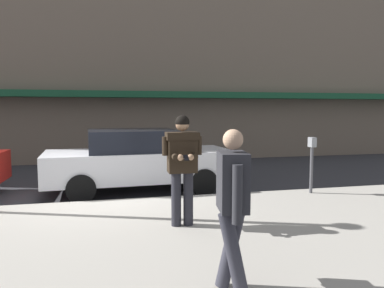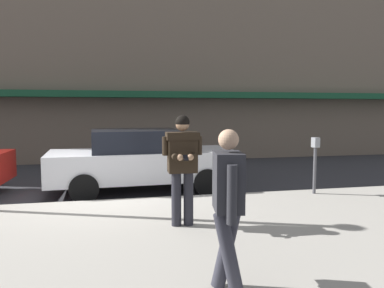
{
  "view_description": "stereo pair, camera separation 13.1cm",
  "coord_description": "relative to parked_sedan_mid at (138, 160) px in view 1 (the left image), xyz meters",
  "views": [
    {
      "loc": [
        0.1,
        -8.12,
        2.03
      ],
      "look_at": [
        1.47,
        -2.41,
        1.49
      ],
      "focal_mm": 35.0,
      "sensor_mm": 36.0,
      "label": 1
    },
    {
      "loc": [
        0.23,
        -8.15,
        2.03
      ],
      "look_at": [
        1.47,
        -2.41,
        1.49
      ],
      "focal_mm": 35.0,
      "sensor_mm": 36.0,
      "label": 2
    }
  ],
  "objects": [
    {
      "name": "sidewalk",
      "position": [
        0.07,
        -3.96,
        -0.72
      ],
      "size": [
        32.0,
        5.3,
        0.14
      ],
      "primitive_type": "cube",
      "color": "#A8A399",
      "rests_on": "ground"
    },
    {
      "name": "parking_meter",
      "position": [
        3.75,
        -1.71,
        0.18
      ],
      "size": [
        0.12,
        0.18,
        1.27
      ],
      "color": "#4C4C51",
      "rests_on": "sidewalk"
    },
    {
      "name": "ground_plane",
      "position": [
        -0.93,
        -1.11,
        -0.79
      ],
      "size": [
        80.0,
        80.0,
        0.0
      ],
      "primitive_type": "plane",
      "color": "#333338"
    },
    {
      "name": "parked_sedan_mid",
      "position": [
        0.0,
        0.0,
        0.0
      ],
      "size": [
        4.58,
        2.08,
        1.54
      ],
      "color": "silver",
      "rests_on": "ground"
    },
    {
      "name": "curb_paint_line",
      "position": [
        0.07,
        -1.06,
        -0.79
      ],
      "size": [
        28.0,
        0.12,
        0.01
      ],
      "primitive_type": "cube",
      "color": "silver",
      "rests_on": "ground"
    },
    {
      "name": "man_texting_on_phone",
      "position": [
        0.41,
        -3.38,
        0.46
      ],
      "size": [
        0.65,
        0.59,
        1.81
      ],
      "color": "#23232B",
      "rests_on": "sidewalk"
    },
    {
      "name": "pedestrian_with_bag",
      "position": [
        0.46,
        -5.64,
        0.32
      ],
      "size": [
        0.37,
        0.72,
        1.7
      ],
      "color": "#33333D",
      "rests_on": "sidewalk"
    }
  ]
}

